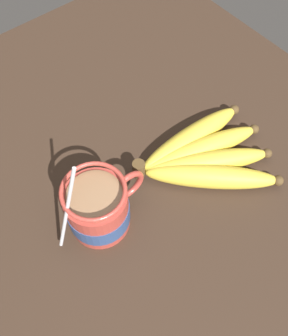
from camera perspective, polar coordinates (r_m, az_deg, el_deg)
The scene contains 3 objects.
table at distance 59.75cm, azimuth -3.97°, elevation -5.69°, with size 92.87×92.87×3.05cm.
coffee_mug at distance 53.25cm, azimuth -6.95°, elevation -6.11°, with size 15.12×9.01×17.09cm.
banana_bunch at distance 60.87cm, azimuth 8.93°, elevation 1.81°, with size 22.62×17.95×4.34cm.
Camera 1 is at (-12.91, -22.63, 55.30)cm, focal length 40.00 mm.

